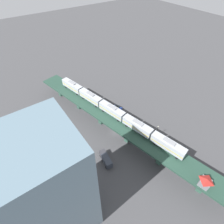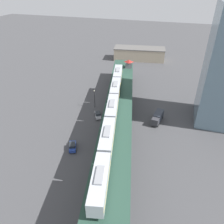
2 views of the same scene
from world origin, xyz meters
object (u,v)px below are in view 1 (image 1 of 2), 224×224
object	(u,v)px
delivery_truck	(106,159)
subway_train	(112,110)
street_car_silver	(140,131)
street_car_blue	(118,107)
street_lamp	(157,131)
signal_hut	(205,182)
office_tower	(52,190)

from	to	relation	value
delivery_truck	subway_train	bearing A→B (deg)	-132.94
street_car_silver	street_car_blue	xyz separation A→B (m)	(-0.99, -17.38, 0.00)
street_lamp	signal_hut	bearing A→B (deg)	74.55
subway_train	signal_hut	world-z (taller)	subway_train
signal_hut	street_lamp	size ratio (longest dim) A/B	0.55
signal_hut	delivery_truck	size ratio (longest dim) A/B	0.51
subway_train	street_car_silver	distance (m)	15.42
street_car_silver	street_lamp	bearing A→B (deg)	119.86
signal_hut	office_tower	size ratio (longest dim) A/B	0.11
street_car_silver	office_tower	bearing A→B (deg)	15.60
street_lamp	street_car_silver	bearing A→B (deg)	-60.14
office_tower	street_car_blue	bearing A→B (deg)	-144.93
subway_train	street_lamp	bearing A→B (deg)	126.78
signal_hut	street_car_silver	size ratio (longest dim) A/B	0.81
signal_hut	delivery_truck	world-z (taller)	signal_hut
street_car_silver	street_lamp	xyz separation A→B (m)	(-3.38, 5.88, 3.17)
street_car_silver	office_tower	world-z (taller)	office_tower
subway_train	delivery_truck	xyz separation A→B (m)	(11.77, 12.64, -8.39)
delivery_truck	street_lamp	size ratio (longest dim) A/B	1.08
delivery_truck	office_tower	xyz separation A→B (m)	(19.65, 7.76, 16.24)
street_car_blue	street_lamp	world-z (taller)	street_lamp
street_car_blue	office_tower	distance (m)	52.28
subway_train	street_car_blue	xyz separation A→B (m)	(-9.03, -7.99, -9.22)
street_lamp	office_tower	bearing A→B (deg)	6.84
street_lamp	street_car_blue	bearing A→B (deg)	-84.15
street_car_silver	street_car_blue	bearing A→B (deg)	-93.27
subway_train	office_tower	world-z (taller)	office_tower
delivery_truck	street_car_silver	bearing A→B (deg)	-170.66
street_lamp	delivery_truck	bearing A→B (deg)	-6.46
street_car_silver	office_tower	size ratio (longest dim) A/B	0.13
street_car_silver	street_car_blue	size ratio (longest dim) A/B	1.00
subway_train	delivery_truck	world-z (taller)	subway_train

